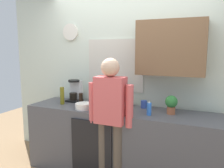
{
  "coord_description": "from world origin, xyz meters",
  "views": [
    {
      "loc": [
        1.06,
        -2.41,
        1.69
      ],
      "look_at": [
        -0.09,
        0.25,
        1.25
      ],
      "focal_mm": 36.45,
      "sensor_mm": 36.0,
      "label": 1
    }
  ],
  "objects_px": {
    "bottle_green_wine": "(121,99)",
    "bottle_olive_oil": "(62,96)",
    "coffee_maker": "(75,92)",
    "cup_blue_mug": "(144,104)",
    "potted_plant": "(171,103)",
    "cup_yellow_cup": "(130,103)",
    "person_at_sink": "(110,113)",
    "bottle_dark_sauce": "(81,99)",
    "mixing_bowl": "(84,106)",
    "storage_canister": "(108,98)",
    "dish_soap": "(149,109)"
  },
  "relations": [
    {
      "from": "dish_soap",
      "to": "storage_canister",
      "type": "bearing_deg",
      "value": 155.52
    },
    {
      "from": "coffee_maker",
      "to": "mixing_bowl",
      "type": "relative_size",
      "value": 1.5
    },
    {
      "from": "storage_canister",
      "to": "cup_yellow_cup",
      "type": "bearing_deg",
      "value": 3.69
    },
    {
      "from": "bottle_dark_sauce",
      "to": "person_at_sink",
      "type": "distance_m",
      "value": 0.64
    },
    {
      "from": "bottle_dark_sauce",
      "to": "storage_canister",
      "type": "distance_m",
      "value": 0.39
    },
    {
      "from": "bottle_green_wine",
      "to": "potted_plant",
      "type": "height_order",
      "value": "bottle_green_wine"
    },
    {
      "from": "bottle_olive_oil",
      "to": "potted_plant",
      "type": "distance_m",
      "value": 1.52
    },
    {
      "from": "potted_plant",
      "to": "cup_blue_mug",
      "type": "bearing_deg",
      "value": 157.67
    },
    {
      "from": "coffee_maker",
      "to": "cup_blue_mug",
      "type": "xyz_separation_m",
      "value": [
        1.07,
        0.01,
        -0.1
      ]
    },
    {
      "from": "mixing_bowl",
      "to": "potted_plant",
      "type": "xyz_separation_m",
      "value": [
        1.1,
        0.22,
        0.09
      ]
    },
    {
      "from": "dish_soap",
      "to": "potted_plant",
      "type": "bearing_deg",
      "value": 32.98
    },
    {
      "from": "cup_blue_mug",
      "to": "mixing_bowl",
      "type": "bearing_deg",
      "value": -152.17
    },
    {
      "from": "cup_blue_mug",
      "to": "storage_canister",
      "type": "height_order",
      "value": "storage_canister"
    },
    {
      "from": "dish_soap",
      "to": "cup_blue_mug",
      "type": "bearing_deg",
      "value": 115.38
    },
    {
      "from": "bottle_dark_sauce",
      "to": "potted_plant",
      "type": "distance_m",
      "value": 1.23
    },
    {
      "from": "bottle_green_wine",
      "to": "coffee_maker",
      "type": "bearing_deg",
      "value": 165.6
    },
    {
      "from": "cup_blue_mug",
      "to": "potted_plant",
      "type": "height_order",
      "value": "potted_plant"
    },
    {
      "from": "dish_soap",
      "to": "storage_canister",
      "type": "distance_m",
      "value": 0.74
    },
    {
      "from": "cup_yellow_cup",
      "to": "cup_blue_mug",
      "type": "bearing_deg",
      "value": -5.25
    },
    {
      "from": "cup_yellow_cup",
      "to": "person_at_sink",
      "type": "distance_m",
      "value": 0.52
    },
    {
      "from": "mixing_bowl",
      "to": "dish_soap",
      "type": "relative_size",
      "value": 1.22
    },
    {
      "from": "potted_plant",
      "to": "cup_yellow_cup",
      "type": "bearing_deg",
      "value": 163.31
    },
    {
      "from": "bottle_green_wine",
      "to": "bottle_olive_oil",
      "type": "xyz_separation_m",
      "value": [
        -0.9,
        -0.03,
        -0.02
      ]
    },
    {
      "from": "bottle_dark_sauce",
      "to": "person_at_sink",
      "type": "xyz_separation_m",
      "value": [
        0.57,
        -0.27,
        -0.06
      ]
    },
    {
      "from": "potted_plant",
      "to": "person_at_sink",
      "type": "xyz_separation_m",
      "value": [
        -0.66,
        -0.34,
        -0.1
      ]
    },
    {
      "from": "cup_blue_mug",
      "to": "potted_plant",
      "type": "distance_m",
      "value": 0.42
    },
    {
      "from": "cup_yellow_cup",
      "to": "mixing_bowl",
      "type": "xyz_separation_m",
      "value": [
        -0.51,
        -0.4,
        -0.0
      ]
    },
    {
      "from": "bottle_olive_oil",
      "to": "cup_yellow_cup",
      "type": "distance_m",
      "value": 0.98
    },
    {
      "from": "bottle_dark_sauce",
      "to": "mixing_bowl",
      "type": "bearing_deg",
      "value": -49.45
    },
    {
      "from": "coffee_maker",
      "to": "cup_yellow_cup",
      "type": "bearing_deg",
      "value": 2.13
    },
    {
      "from": "coffee_maker",
      "to": "dish_soap",
      "type": "relative_size",
      "value": 1.83
    },
    {
      "from": "dish_soap",
      "to": "person_at_sink",
      "type": "bearing_deg",
      "value": -156.05
    },
    {
      "from": "person_at_sink",
      "to": "cup_yellow_cup",
      "type": "bearing_deg",
      "value": 77.97
    },
    {
      "from": "cup_blue_mug",
      "to": "person_at_sink",
      "type": "height_order",
      "value": "person_at_sink"
    },
    {
      "from": "bottle_green_wine",
      "to": "dish_soap",
      "type": "relative_size",
      "value": 1.67
    },
    {
      "from": "storage_canister",
      "to": "bottle_green_wine",
      "type": "bearing_deg",
      "value": -38.05
    },
    {
      "from": "bottle_olive_oil",
      "to": "storage_canister",
      "type": "height_order",
      "value": "bottle_olive_oil"
    },
    {
      "from": "coffee_maker",
      "to": "bottle_green_wine",
      "type": "xyz_separation_m",
      "value": [
        0.83,
        -0.21,
        0.0
      ]
    },
    {
      "from": "bottle_green_wine",
      "to": "mixing_bowl",
      "type": "height_order",
      "value": "bottle_green_wine"
    },
    {
      "from": "bottle_dark_sauce",
      "to": "bottle_green_wine",
      "type": "relative_size",
      "value": 0.6
    },
    {
      "from": "bottle_olive_oil",
      "to": "dish_soap",
      "type": "xyz_separation_m",
      "value": [
        1.28,
        -0.05,
        -0.05
      ]
    },
    {
      "from": "bottle_olive_oil",
      "to": "potted_plant",
      "type": "height_order",
      "value": "bottle_olive_oil"
    },
    {
      "from": "cup_yellow_cup",
      "to": "potted_plant",
      "type": "bearing_deg",
      "value": -16.69
    },
    {
      "from": "potted_plant",
      "to": "storage_canister",
      "type": "distance_m",
      "value": 0.92
    },
    {
      "from": "bottle_olive_oil",
      "to": "cup_blue_mug",
      "type": "bearing_deg",
      "value": 12.83
    },
    {
      "from": "coffee_maker",
      "to": "person_at_sink",
      "type": "height_order",
      "value": "person_at_sink"
    },
    {
      "from": "dish_soap",
      "to": "person_at_sink",
      "type": "relative_size",
      "value": 0.11
    },
    {
      "from": "bottle_green_wine",
      "to": "person_at_sink",
      "type": "xyz_separation_m",
      "value": [
        -0.04,
        -0.27,
        -0.12
      ]
    },
    {
      "from": "cup_yellow_cup",
      "to": "mixing_bowl",
      "type": "distance_m",
      "value": 0.65
    },
    {
      "from": "coffee_maker",
      "to": "dish_soap",
      "type": "bearing_deg",
      "value": -13.63
    }
  ]
}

